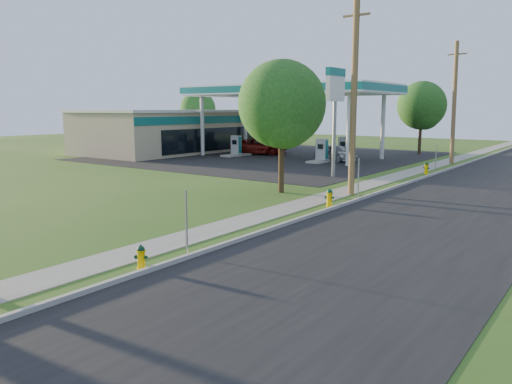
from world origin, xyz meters
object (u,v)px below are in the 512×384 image
utility_pole_far (454,103)px  car_silver (335,152)px  price_pylon (335,91)px  fuel_pump_sw (261,146)px  tree_lot (422,107)px  utility_pole_mid (354,96)px  hydrant_near (141,257)px  fuel_pump_ne (322,153)px  hydrant_mid (329,198)px  tree_verge (282,108)px  tree_back (198,110)px  car_red (259,146)px  hydrant_far (426,168)px  fuel_pump_nw (236,148)px  fuel_pump_se (344,150)px

utility_pole_far → car_silver: 10.08m
utility_pole_far → price_pylon: bearing=-107.3°
fuel_pump_sw → tree_lot: (13.18, 7.82, 3.75)m
utility_pole_mid → tree_lot: (-4.72, 24.82, -0.48)m
tree_lot → hydrant_near: tree_lot is taller
price_pylon → fuel_pump_ne: bearing=123.7°
utility_pole_far → hydrant_mid: utility_pole_far is taller
tree_verge → car_silver: (-5.42, 16.26, -3.68)m
fuel_pump_ne → tree_back: 23.86m
utility_pole_mid → utility_pole_far: utility_pole_mid is taller
car_red → car_silver: (8.71, -1.14, -0.06)m
price_pylon → hydrant_far: bearing=47.9°
tree_back → hydrant_far: tree_back is taller
hydrant_near → car_silver: bearing=107.8°
tree_back → price_pylon: bearing=-31.3°
car_silver → hydrant_far: bearing=-92.3°
fuel_pump_ne → car_red: 8.83m
utility_pole_mid → hydrant_near: bearing=-87.0°
hydrant_mid → car_red: 26.34m
price_pylon → tree_lot: (-0.82, 19.32, -0.96)m
fuel_pump_nw → tree_lot: tree_lot is taller
fuel_pump_se → hydrant_near: fuel_pump_se is taller
tree_back → car_silver: 23.62m
fuel_pump_ne → hydrant_far: size_ratio=3.82×
utility_pole_mid → fuel_pump_nw: utility_pole_mid is taller
utility_pole_far → utility_pole_mid: bearing=-90.0°
tree_verge → hydrant_far: (3.66, 12.01, -3.98)m
tree_verge → hydrant_near: size_ratio=9.64×
fuel_pump_sw → tree_verge: (14.75, -18.63, 3.67)m
tree_back → hydrant_near: tree_back is taller
tree_back → hydrant_mid: size_ratio=7.76×
fuel_pump_nw → car_silver: fuel_pump_nw is taller
price_pylon → car_silver: bearing=117.1°
fuel_pump_ne → tree_verge: bearing=-68.6°
fuel_pump_nw → fuel_pump_ne: same height
hydrant_far → fuel_pump_sw: bearing=160.2°
fuel_pump_nw → hydrant_near: bearing=-55.8°
hydrant_near → fuel_pump_nw: bearing=124.2°
hydrant_far → car_red: size_ratio=0.15×
price_pylon → hydrant_mid: bearing=-63.3°
utility_pole_mid → price_pylon: size_ratio=1.43×
fuel_pump_ne → price_pylon: (5.00, -7.50, 4.71)m
tree_verge → hydrant_mid: 5.82m
utility_pole_far → tree_verge: utility_pole_far is taller
fuel_pump_sw → tree_verge: bearing=-51.6°
fuel_pump_se → tree_lot: size_ratio=0.46×
utility_pole_far → hydrant_mid: 21.98m
fuel_pump_nw → tree_back: 16.01m
fuel_pump_sw → hydrant_far: size_ratio=3.82×
tree_verge → tree_lot: 26.50m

